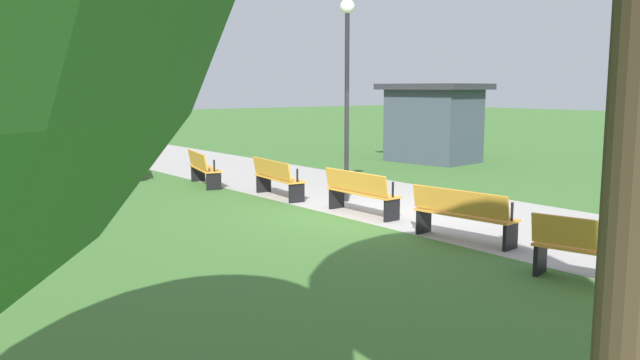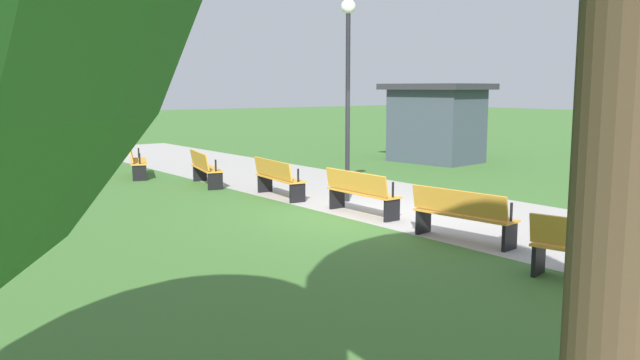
{
  "view_description": "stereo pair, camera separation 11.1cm",
  "coord_description": "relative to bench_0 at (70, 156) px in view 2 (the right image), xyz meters",
  "views": [
    {
      "loc": [
        9.65,
        -8.52,
        2.54
      ],
      "look_at": [
        0.0,
        -1.09,
        0.8
      ],
      "focal_mm": 36.39,
      "sensor_mm": 36.0,
      "label": 1
    },
    {
      "loc": [
        9.72,
        -8.43,
        2.54
      ],
      "look_at": [
        0.0,
        -1.09,
        0.8
      ],
      "focal_mm": 36.39,
      "sensor_mm": 36.0,
      "label": 2
    }
  ],
  "objects": [
    {
      "name": "ground_plane",
      "position": [
        10.65,
        2.66,
        -0.47
      ],
      "size": [
        120.0,
        120.0,
        0.0
      ],
      "primitive_type": "plane",
      "color": "#3D6B2D"
    },
    {
      "name": "path_paving",
      "position": [
        10.65,
        4.31,
        -0.47
      ],
      "size": [
        36.84,
        4.28,
        0.01
      ],
      "primitive_type": "cube",
      "color": "#A39E99",
      "rests_on": "ground"
    },
    {
      "name": "bench_0",
      "position": [
        0.0,
        0.0,
        0.0
      ],
      "size": [
        1.81,
        1.25,
        0.89
      ],
      "rotation": [
        0.0,
        0.0,
        -0.48
      ],
      "color": "orange",
      "rests_on": "ground"
    },
    {
      "name": "bench_1",
      "position": [
        2.53,
        1.12,
        0.0
      ],
      "size": [
        1.85,
        1.08,
        0.89
      ],
      "rotation": [
        0.0,
        0.0,
        -0.36
      ],
      "color": "orange",
      "rests_on": "ground"
    },
    {
      "name": "bench_2",
      "position": [
        5.17,
        1.93,
        0.0
      ],
      "size": [
        1.86,
        0.89,
        0.89
      ],
      "rotation": [
        0.0,
        0.0,
        -0.24
      ],
      "color": "orange",
      "rests_on": "ground"
    },
    {
      "name": "bench_3",
      "position": [
        7.89,
        2.43,
        0.0
      ],
      "size": [
        1.84,
        0.68,
        0.89
      ],
      "rotation": [
        0.0,
        0.0,
        -0.12
      ],
      "color": "orange",
      "rests_on": "ground"
    },
    {
      "name": "bench_4",
      "position": [
        10.65,
        2.59,
        0.0
      ],
      "size": [
        1.8,
        0.47,
        0.89
      ],
      "color": "orange",
      "rests_on": "ground"
    },
    {
      "name": "bench_5",
      "position": [
        13.42,
        2.43,
        0.0
      ],
      "size": [
        1.84,
        0.68,
        0.89
      ],
      "rotation": [
        0.0,
        0.0,
        0.12
      ],
      "color": "orange",
      "rests_on": "ground"
    },
    {
      "name": "bench_6",
      "position": [
        16.14,
        1.93,
        0.0
      ],
      "size": [
        1.86,
        0.89,
        0.89
      ],
      "rotation": [
        0.0,
        0.0,
        0.24
      ],
      "color": "orange",
      "rests_on": "ground"
    },
    {
      "name": "lamp_post",
      "position": [
        9.28,
        3.38,
        2.57
      ],
      "size": [
        0.32,
        0.32,
        4.43
      ],
      "color": "black",
      "rests_on": "ground"
    },
    {
      "name": "trash_bin",
      "position": [
        -2.07,
        0.3,
        -0.04
      ],
      "size": [
        0.5,
        0.5,
        0.87
      ],
      "primitive_type": "cylinder",
      "color": "black",
      "rests_on": "ground"
    },
    {
      "name": "kiosk",
      "position": [
        5.06,
        10.79,
        0.9
      ],
      "size": [
        3.53,
        2.9,
        2.67
      ],
      "rotation": [
        0.0,
        0.0,
        0.12
      ],
      "color": "#38424C",
      "rests_on": "ground"
    }
  ]
}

